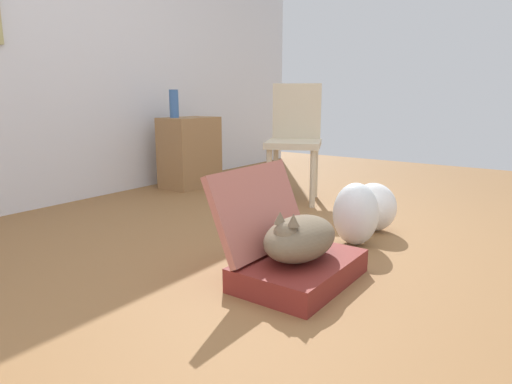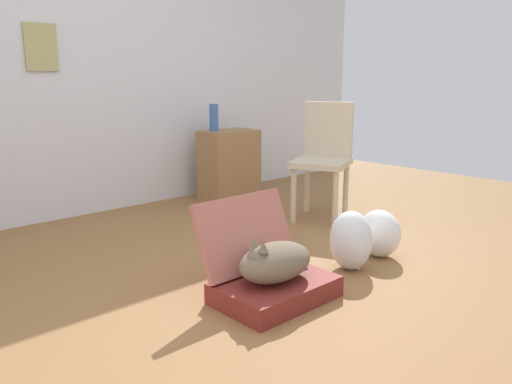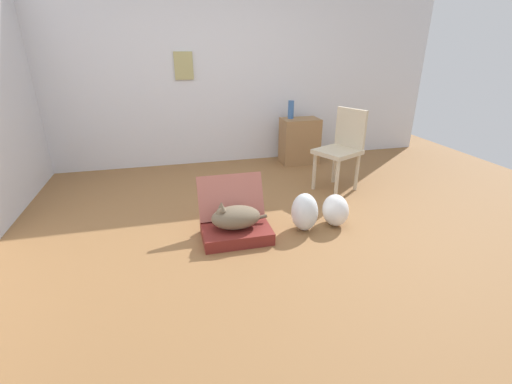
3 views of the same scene
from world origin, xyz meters
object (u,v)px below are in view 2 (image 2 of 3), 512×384
object	(u,v)px
chair	(324,156)
side_table	(229,164)
cat	(274,262)
vase_tall	(214,118)
suitcase_base	(275,290)
plastic_bag_white	(351,240)
plastic_bag_clear	(379,233)

from	to	relation	value
chair	side_table	bearing A→B (deg)	160.67
cat	vase_tall	size ratio (longest dim) A/B	2.07
suitcase_base	chair	size ratio (longest dim) A/B	0.64
suitcase_base	plastic_bag_white	bearing A→B (deg)	0.74
suitcase_base	vase_tall	xyz separation A→B (m)	(1.21, 2.03, 0.72)
plastic_bag_clear	suitcase_base	bearing A→B (deg)	-178.61
plastic_bag_white	vase_tall	world-z (taller)	vase_tall
plastic_bag_clear	side_table	size ratio (longest dim) A/B	0.47
plastic_bag_white	side_table	size ratio (longest dim) A/B	0.56
suitcase_base	chair	distance (m)	1.77
vase_tall	chair	bearing A→B (deg)	-77.87
vase_tall	plastic_bag_clear	bearing A→B (deg)	-96.59
chair	vase_tall	bearing A→B (deg)	167.09
plastic_bag_white	side_table	world-z (taller)	side_table
side_table	chair	bearing A→B (deg)	-84.29
plastic_bag_clear	vase_tall	xyz separation A→B (m)	(0.23, 2.01, 0.63)
suitcase_base	plastic_bag_white	xyz separation A→B (m)	(0.66, 0.01, 0.13)
plastic_bag_clear	chair	bearing A→B (deg)	61.49
cat	plastic_bag_clear	world-z (taller)	cat
plastic_bag_clear	vase_tall	size ratio (longest dim) A/B	1.24
side_table	vase_tall	world-z (taller)	vase_tall
vase_tall	plastic_bag_white	bearing A→B (deg)	-105.38
side_table	suitcase_base	bearing A→B (deg)	-124.20
vase_tall	chair	distance (m)	1.19
cat	plastic_bag_white	size ratio (longest dim) A/B	1.42
cat	plastic_bag_clear	bearing A→B (deg)	1.36
suitcase_base	cat	bearing A→B (deg)	177.81
side_table	chair	size ratio (longest dim) A/B	0.69
cat	chair	size ratio (longest dim) A/B	0.55
plastic_bag_white	plastic_bag_clear	bearing A→B (deg)	2.70
side_table	cat	bearing A→B (deg)	-124.37
suitcase_base	side_table	distance (m)	2.41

